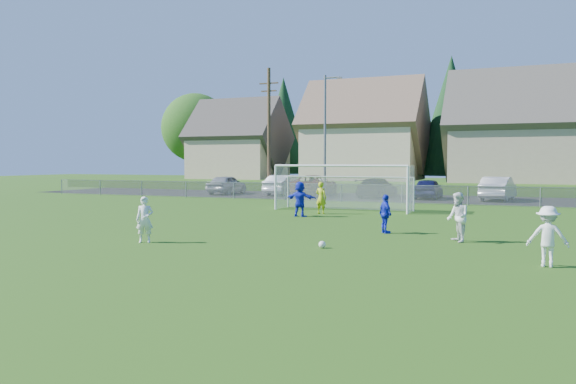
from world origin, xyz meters
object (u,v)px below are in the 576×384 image
soccer_goal (344,180)px  player_white_c (548,237)px  player_blue_b (300,199)px  player_blue_a (385,214)px  player_white_a (145,220)px  car_e (428,189)px  car_a (227,185)px  soccer_ball (322,245)px  goalkeeper (321,198)px  car_c (314,185)px  car_b (285,185)px  car_f (498,189)px  car_d (377,188)px  player_white_b (458,217)px

soccer_goal → player_white_c: bearing=-55.6°
player_blue_b → soccer_goal: (0.93, 4.29, 0.78)m
player_blue_a → player_blue_b: player_blue_b is taller
player_blue_a → soccer_goal: 10.00m
player_white_a → car_e: (5.32, 25.71, -0.04)m
player_white_c → player_blue_b: bearing=-42.2°
player_white_a → car_a: car_a is taller
soccer_ball → goalkeeper: goalkeeper is taller
player_white_c → car_e: (-6.73, 25.33, -0.05)m
soccer_ball → player_blue_a: player_blue_a is taller
car_c → goalkeeper: bearing=107.3°
goalkeeper → soccer_ball: bearing=120.1°
car_e → goalkeeper: bearing=76.6°
car_b → car_e: bearing=179.7°
player_blue_b → car_e: 16.08m
car_e → car_f: 4.69m
player_blue_a → soccer_goal: soccer_goal is taller
car_b → car_e: size_ratio=1.13×
car_b → car_e: (11.31, -0.34, -0.07)m
player_blue_a → car_e: bearing=-34.6°
soccer_ball → car_b: bearing=115.3°
car_c → car_d: size_ratio=1.18×
soccer_ball → car_e: size_ratio=0.05×
player_white_c → car_a: bearing=-46.9°
goalkeeper → car_a: bearing=-35.5°
player_white_b → car_e: 22.05m
player_blue_a → car_d: 20.90m
player_white_b → player_blue_b: (-7.94, 6.02, 0.02)m
player_blue_b → soccer_goal: bearing=-93.5°
soccer_ball → car_c: car_c is taller
car_b → soccer_goal: size_ratio=0.65×
soccer_ball → car_b: car_b is taller
car_b → car_c: 2.56m
player_white_c → player_blue_a: 7.27m
player_blue_a → car_b: car_b is taller
car_b → car_d: bearing=178.3°
player_blue_b → player_blue_a: bearing=146.8°
player_white_c → car_d: size_ratio=0.31×
player_white_b → soccer_goal: 12.49m
player_blue_a → goalkeeper: size_ratio=0.88×
player_white_c → car_c: 29.82m
player_white_b → car_a: size_ratio=0.36×
goalkeeper → car_d: size_ratio=0.33×
soccer_ball → player_white_b: (3.71, 2.96, 0.72)m
player_blue_b → goalkeeper: size_ratio=1.04×
player_white_c → car_e: size_ratio=0.36×
player_white_a → car_d: size_ratio=0.31×
soccer_ball → player_white_a: size_ratio=0.14×
car_a → car_f: bearing=179.1°
player_blue_b → player_white_a: bearing=90.0°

